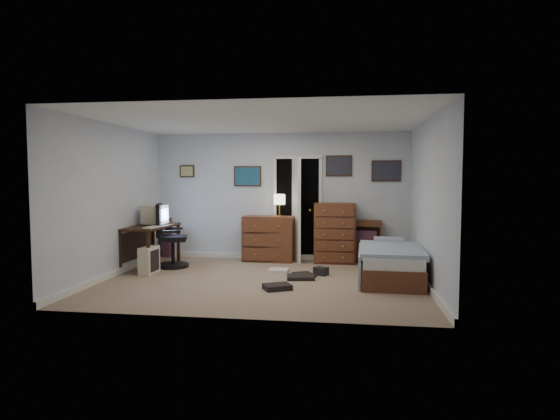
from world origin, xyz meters
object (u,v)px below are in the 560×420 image
object	(u,v)px
tall_dresser	(335,233)
bed	(390,263)
computer_desk	(146,235)
low_dresser	(269,238)
office_chair	(169,243)

from	to	relation	value
tall_dresser	bed	distance (m)	1.70
computer_desk	low_dresser	distance (m)	2.31
low_dresser	bed	world-z (taller)	low_dresser
computer_desk	office_chair	xyz separation A→B (m)	(0.43, 0.02, -0.14)
low_dresser	office_chair	bearing A→B (deg)	-147.48
computer_desk	low_dresser	size ratio (longest dim) A/B	1.37
computer_desk	bed	xyz separation A→B (m)	(4.28, -0.50, -0.30)
office_chair	low_dresser	size ratio (longest dim) A/B	1.17
computer_desk	bed	distance (m)	4.32
computer_desk	office_chair	distance (m)	0.45
office_chair	low_dresser	bearing A→B (deg)	12.85
office_chair	bed	world-z (taller)	office_chair
low_dresser	tall_dresser	world-z (taller)	tall_dresser
office_chair	low_dresser	world-z (taller)	office_chair
office_chair	tall_dresser	xyz separation A→B (m)	(2.95, 0.89, 0.12)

